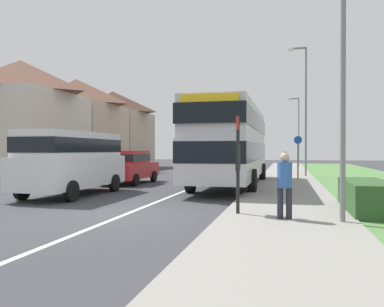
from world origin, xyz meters
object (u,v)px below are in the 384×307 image
at_px(double_decker_bus, 232,141).
at_px(pedestrian_walking_away, 285,164).
at_px(parked_car_red, 129,166).
at_px(street_lamp_far, 298,127).
at_px(bus_stop_sign, 238,158).
at_px(street_lamp_near, 338,57).
at_px(parked_van_white, 73,158).
at_px(cycle_route_sign, 298,156).
at_px(street_lamp_mid, 304,104).
at_px(pedestrian_at_stop, 285,182).

height_order(double_decker_bus, pedestrian_walking_away, double_decker_bus).
relative_size(parked_car_red, street_lamp_far, 0.60).
relative_size(bus_stop_sign, street_lamp_near, 0.40).
distance_m(parked_van_white, parked_car_red, 5.34).
relative_size(double_decker_bus, cycle_route_sign, 4.37).
bearing_deg(pedestrian_walking_away, double_decker_bus, -125.00).
distance_m(parked_car_red, street_lamp_mid, 11.74).
height_order(pedestrian_walking_away, cycle_route_sign, cycle_route_sign).
xyz_separation_m(parked_car_red, street_lamp_far, (8.97, 22.24, 3.13)).
bearing_deg(pedestrian_walking_away, street_lamp_far, 86.58).
relative_size(pedestrian_at_stop, bus_stop_sign, 0.64).
bearing_deg(street_lamp_near, pedestrian_walking_away, 95.41).
bearing_deg(parked_car_red, street_lamp_near, -45.80).
bearing_deg(bus_stop_sign, parked_car_red, 127.60).
bearing_deg(street_lamp_near, double_decker_bus, 112.13).
xyz_separation_m(double_decker_bus, street_lamp_far, (3.61, 22.52, 1.92)).
bearing_deg(parked_van_white, cycle_route_sign, 46.79).
bearing_deg(cycle_route_sign, parked_car_red, -156.07).
relative_size(double_decker_bus, pedestrian_at_stop, 6.59).
relative_size(parked_van_white, street_lamp_far, 0.76).
xyz_separation_m(bus_stop_sign, street_lamp_near, (2.31, -0.56, 2.28)).
distance_m(parked_van_white, cycle_route_sign, 12.49).
bearing_deg(pedestrian_at_stop, street_lamp_near, -2.04).
relative_size(parked_car_red, street_lamp_near, 0.64).
height_order(pedestrian_at_stop, cycle_route_sign, cycle_route_sign).
bearing_deg(parked_van_white, pedestrian_at_stop, -26.38).
relative_size(double_decker_bus, street_lamp_far, 1.56).
distance_m(cycle_route_sign, street_lamp_far, 18.65).
bearing_deg(pedestrian_at_stop, cycle_route_sign, 87.13).
bearing_deg(street_lamp_far, parked_van_white, -108.08).
bearing_deg(street_lamp_mid, parked_car_red, -143.65).
xyz_separation_m(double_decker_bus, pedestrian_walking_away, (2.47, 3.53, -1.17)).
distance_m(double_decker_bus, street_lamp_far, 22.89).
xyz_separation_m(bus_stop_sign, street_lamp_far, (2.26, 30.95, 2.52)).
distance_m(parked_van_white, pedestrian_walking_away, 11.64).
distance_m(double_decker_bus, parked_car_red, 5.51).
bearing_deg(double_decker_bus, parked_van_white, -136.93).
bearing_deg(parked_car_red, street_lamp_far, 68.03).
bearing_deg(street_lamp_near, street_lamp_mid, 90.19).
xyz_separation_m(pedestrian_walking_away, street_lamp_near, (1.19, -12.53, 2.84)).
xyz_separation_m(cycle_route_sign, street_lamp_near, (0.50, -13.06, 2.39)).
distance_m(pedestrian_walking_away, street_lamp_mid, 5.09).
distance_m(street_lamp_near, street_lamp_mid, 15.90).
bearing_deg(street_lamp_mid, parked_van_white, -127.05).
height_order(pedestrian_at_stop, street_lamp_mid, street_lamp_mid).
distance_m(cycle_route_sign, street_lamp_mid, 4.30).
distance_m(parked_car_red, cycle_route_sign, 9.34).
xyz_separation_m(pedestrian_walking_away, street_lamp_mid, (1.13, 3.35, 3.67)).
xyz_separation_m(double_decker_bus, street_lamp_mid, (3.61, 6.88, 2.50)).
bearing_deg(double_decker_bus, pedestrian_at_stop, -74.38).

